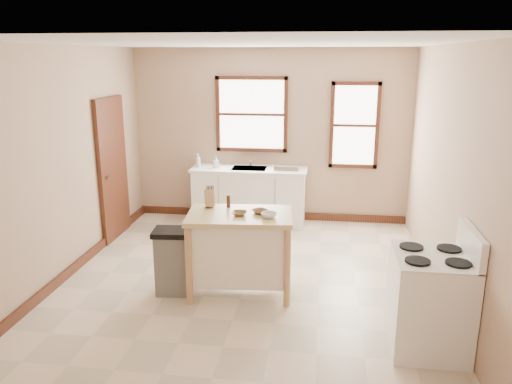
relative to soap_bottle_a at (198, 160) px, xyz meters
The scene contains 23 objects.
floor 2.66m from the soap_bottle_a, 62.40° to the right, with size 5.00×5.00×0.00m, color #C3B69B.
ceiling 3.02m from the soap_bottle_a, 62.40° to the right, with size 5.00×5.00×0.00m, color white.
wall_back 1.24m from the soap_bottle_a, 16.15° to the left, with size 4.50×0.04×2.80m, color tan.
wall_left 2.47m from the soap_bottle_a, 117.18° to the right, with size 0.04×5.00×2.80m, color tan.
wall_right 4.04m from the soap_bottle_a, 32.68° to the right, with size 0.04×5.00×2.80m, color tan.
window_main 1.15m from the soap_bottle_a, 20.29° to the left, with size 1.17×0.06×1.22m, color #32190D, non-canonical shape.
window_side 2.57m from the soap_bottle_a, ahead, with size 0.77×0.06×1.37m, color #32190D, non-canonical shape.
door_left 1.38m from the soap_bottle_a, 140.97° to the right, with size 0.06×0.90×2.10m, color #32190D.
baseboard_back 1.52m from the soap_bottle_a, 14.74° to the left, with size 4.50×0.04×0.12m, color #32190D.
baseboard_left 2.61m from the soap_bottle_a, 116.55° to the right, with size 0.04×5.00×0.12m, color #32190D.
sink_counter 1.01m from the soap_bottle_a, ahead, with size 1.86×0.62×0.92m, color white, non-canonical shape.
faucet 0.86m from the soap_bottle_a, 14.03° to the left, with size 0.03×0.03×0.22m, color silver.
soap_bottle_a is the anchor object (origin of this frame).
soap_bottle_b 0.30m from the soap_bottle_a, ahead, with size 0.08×0.08×0.18m, color #B2B2B2.
dish_rack 1.45m from the soap_bottle_a, ahead, with size 0.40×0.30×0.10m, color silver, non-canonical shape.
kitchen_island 2.77m from the soap_bottle_a, 65.98° to the right, with size 1.17×0.75×0.96m, color #E5CD87, non-canonical shape.
knife_block 2.39m from the soap_bottle_a, 72.62° to the right, with size 0.10×0.10×0.20m, color tan, non-canonical shape.
pepper_grinder 2.44m from the soap_bottle_a, 67.51° to the right, with size 0.04×0.04×0.15m, color #3D2210.
bowl_a 2.77m from the soap_bottle_a, 66.34° to the right, with size 0.17×0.17×0.04m, color brown.
bowl_b 2.78m from the soap_bottle_a, 61.40° to the right, with size 0.17×0.17×0.04m, color brown.
bowl_c 2.96m from the soap_bottle_a, 60.68° to the right, with size 0.17×0.17×0.05m, color silver.
trash_bin 2.70m from the soap_bottle_a, 82.69° to the right, with size 0.40×0.33×0.77m, color slate, non-canonical shape.
gas_stove 4.55m from the soap_bottle_a, 47.92° to the right, with size 0.74×0.75×1.19m, color white, non-canonical shape.
Camera 1 is at (0.88, -5.56, 2.66)m, focal length 35.00 mm.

